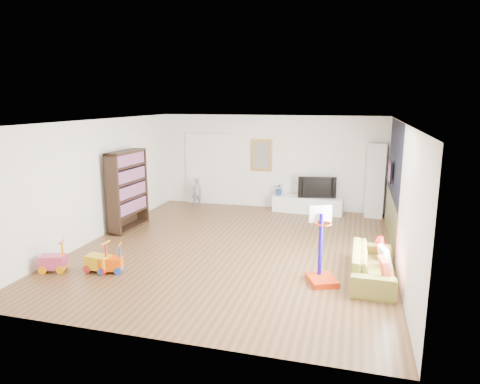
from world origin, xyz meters
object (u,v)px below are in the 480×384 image
(media_console, at_px, (308,205))
(sofa, at_px, (373,265))
(basketball_hoop, at_px, (323,246))
(bookshelf, at_px, (128,190))

(media_console, distance_m, sofa, 4.63)
(sofa, xyz_separation_m, basketball_hoop, (-0.84, -0.40, 0.41))
(sofa, bearing_deg, basketball_hoop, 116.14)
(bookshelf, xyz_separation_m, sofa, (5.73, -1.63, -0.70))
(bookshelf, xyz_separation_m, basketball_hoop, (4.88, -2.03, -0.29))
(bookshelf, relative_size, sofa, 1.05)
(basketball_hoop, bearing_deg, bookshelf, 133.91)
(media_console, distance_m, bookshelf, 4.96)
(bookshelf, distance_m, basketball_hoop, 5.30)
(media_console, distance_m, basketball_hoop, 4.82)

